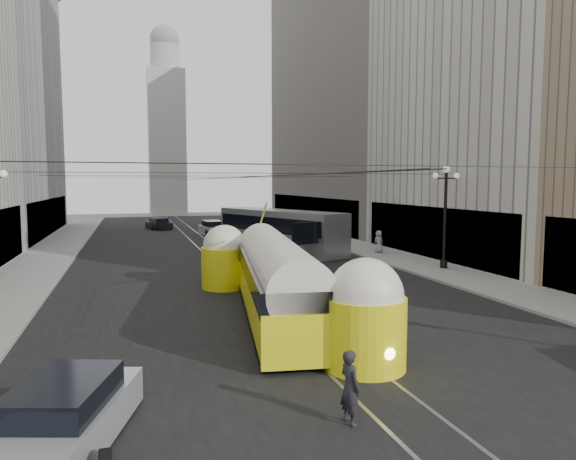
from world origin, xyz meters
TOP-DOWN VIEW (x-y plane):
  - ground at (0.00, 0.00)m, footprint 170.00×170.00m
  - road at (0.00, 32.50)m, footprint 20.00×85.00m
  - sidewalk_left at (-12.00, 36.00)m, footprint 4.00×72.00m
  - sidewalk_right at (12.00, 36.00)m, footprint 4.00×72.00m
  - rail_left at (-0.75, 32.50)m, footprint 0.12×85.00m
  - rail_right at (0.75, 32.50)m, footprint 0.12×85.00m
  - building_right_far at (20.00, 48.00)m, footprint 12.60×32.60m
  - distant_tower at (0.00, 80.00)m, footprint 6.00×6.00m
  - lamppost_right_mid at (12.60, 18.00)m, footprint 1.86×0.44m
  - catenary at (0.12, 31.49)m, footprint 25.00×72.00m
  - streetcar at (-0.50, 10.33)m, footprint 4.37×15.23m
  - city_bus at (5.22, 29.46)m, footprint 7.50×13.45m
  - sedan_silver at (-7.50, 1.54)m, footprint 3.19×4.97m
  - sedan_white_far at (2.01, 43.45)m, footprint 2.50×5.01m
  - sedan_dark_far at (-2.99, 52.16)m, footprint 2.98×4.52m
  - pedestrian_crossing_a at (-1.40, 0.84)m, footprint 0.52×0.70m
  - pedestrian_crossing_b at (0.43, 4.36)m, footprint 0.81×0.94m
  - pedestrian_sidewalk_right at (11.92, 25.50)m, footprint 0.91×0.66m

SIDE VIEW (x-z plane):
  - ground at x=0.00m, z-range 0.00..0.00m
  - road at x=0.00m, z-range -0.01..0.01m
  - rail_left at x=-0.75m, z-range -0.02..0.02m
  - rail_right at x=0.75m, z-range -0.02..0.02m
  - sidewalk_left at x=-12.00m, z-range 0.00..0.15m
  - sidewalk_right at x=12.00m, z-range 0.00..0.15m
  - sedan_dark_far at x=-2.99m, z-range -0.06..1.26m
  - sedan_silver at x=-7.50m, z-range -0.07..1.39m
  - sedan_white_far at x=2.01m, z-range -0.07..1.45m
  - pedestrian_crossing_b at x=0.43m, z-range 0.00..1.69m
  - pedestrian_crossing_a at x=-1.40m, z-range 0.00..1.72m
  - pedestrian_sidewalk_right at x=11.92m, z-range 0.15..1.84m
  - streetcar at x=-0.50m, z-range -0.04..3.32m
  - city_bus at x=5.22m, z-range 0.16..3.45m
  - lamppost_right_mid at x=12.60m, z-range 0.56..6.93m
  - catenary at x=0.12m, z-range 5.77..6.00m
  - distant_tower at x=0.00m, z-range -0.71..30.65m
  - building_right_far at x=20.00m, z-range 0.01..32.61m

